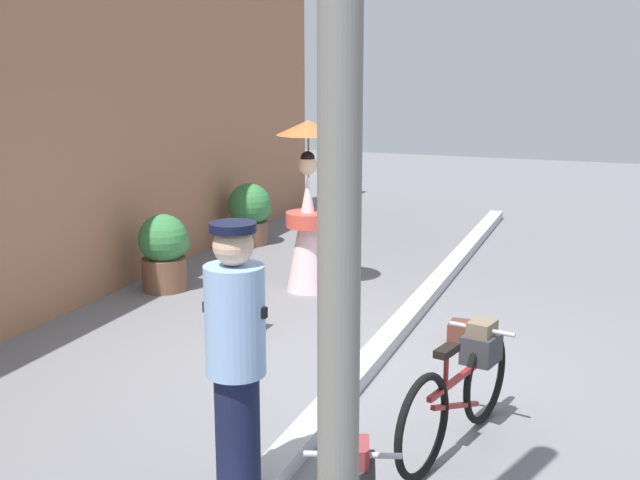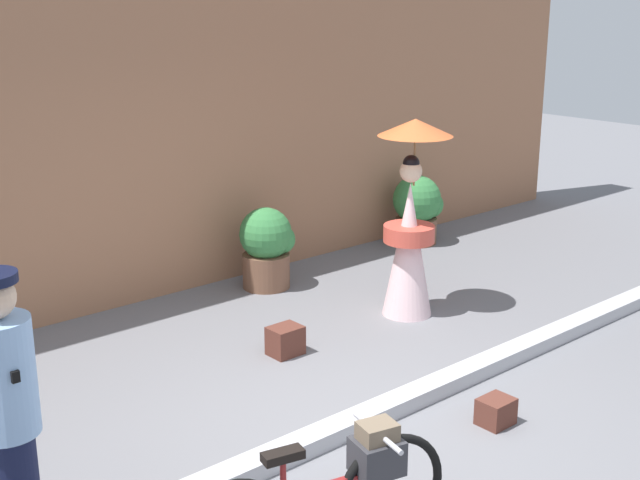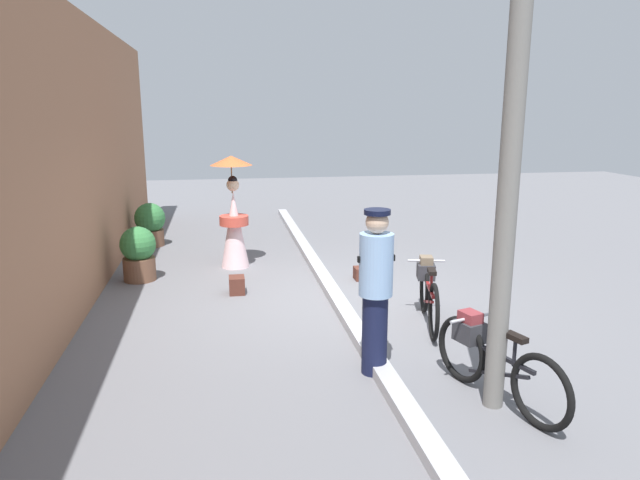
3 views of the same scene
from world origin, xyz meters
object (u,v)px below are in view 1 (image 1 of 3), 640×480
Objects in this scene: backpack_spare at (461,332)px; potted_plant_by_door at (165,250)px; person_officer at (236,361)px; person_with_parasol at (308,211)px; backpack_on_pavement at (249,318)px; bicycle_far_side at (462,385)px; potted_plant_small at (251,212)px; utility_pole at (340,105)px.

potted_plant_by_door is at bearing 80.48° from backpack_spare.
person_with_parasol reaches higher than person_officer.
bicycle_far_side is at bearing -124.08° from backpack_on_pavement.
potted_plant_by_door is at bearing 56.48° from bicycle_far_side.
potted_plant_by_door is at bearing -177.99° from potted_plant_small.
utility_pole is (-0.84, -0.90, 1.49)m from person_officer.
bicycle_far_side is at bearing -169.10° from backpack_spare.
backpack_on_pavement is 2.01m from backpack_spare.
backpack_spare is 4.69m from utility_pole.
utility_pole is (-5.22, -2.19, 1.49)m from person_with_parasol.
backpack_spare is at bearing -79.18° from backpack_on_pavement.
person_officer reaches higher than potted_plant_by_door.
backpack_spare is (-1.14, -1.96, -0.80)m from person_with_parasol.
person_with_parasol is 1.67m from potted_plant_by_door.
bicycle_far_side is 3.91m from person_with_parasol.
person_officer is 6.90m from potted_plant_small.
backpack_on_pavement is (2.88, 1.30, -0.78)m from person_officer.
bicycle_far_side is 0.95× the size of person_officer.
bicycle_far_side is 2.03m from backpack_spare.
potted_plant_small reaches higher than backpack_spare.
potted_plant_small is 3.06× the size of backpack_on_pavement.
bicycle_far_side is 1.88× the size of potted_plant_by_door.
backpack_spare is (-0.58, -3.46, -0.35)m from potted_plant_by_door.
utility_pole reaches higher than bicycle_far_side.
bicycle_far_side is 4.61m from potted_plant_by_door.
potted_plant_by_door is at bearing 36.11° from person_officer.
utility_pole reaches higher than backpack_on_pavement.
person_with_parasol is 2.49m from potted_plant_small.
potted_plant_small is 0.18× the size of utility_pole.
person_with_parasol is 6.77× the size of backpack_on_pavement.
potted_plant_by_door is 3.09× the size of backpack_on_pavement.
backpack_on_pavement is at bearing 55.92° from bicycle_far_side.
utility_pole is at bearing -151.90° from potted_plant_small.
backpack_spare is (1.96, 0.38, -0.32)m from bicycle_far_side.
potted_plant_small is 4.66m from backpack_spare.
potted_plant_small is at bearing 25.09° from backpack_on_pavement.
person_with_parasol reaches higher than potted_plant_small.
person_with_parasol reaches higher than bicycle_far_side.
potted_plant_small is (2.42, 0.08, -0.00)m from potted_plant_by_door.
backpack_spare is at bearing -120.13° from person_with_parasol.
utility_pole is (-4.67, -3.70, 1.95)m from potted_plant_by_door.
person_with_parasol is 7.70× the size of backpack_spare.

